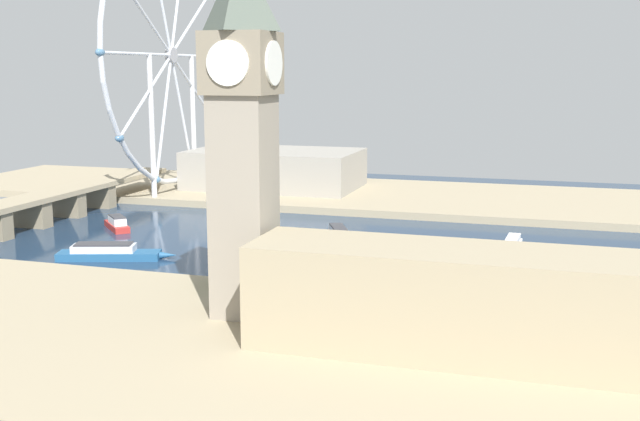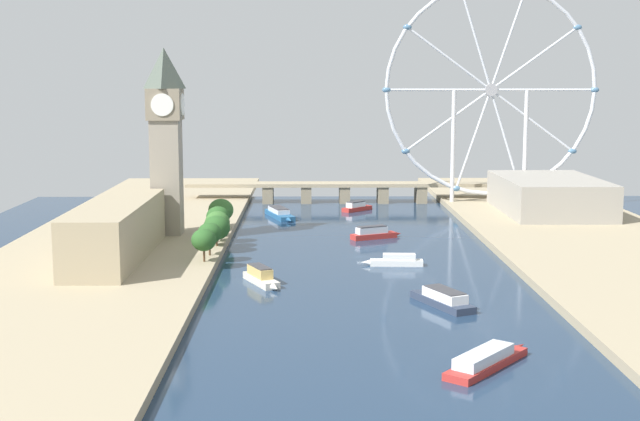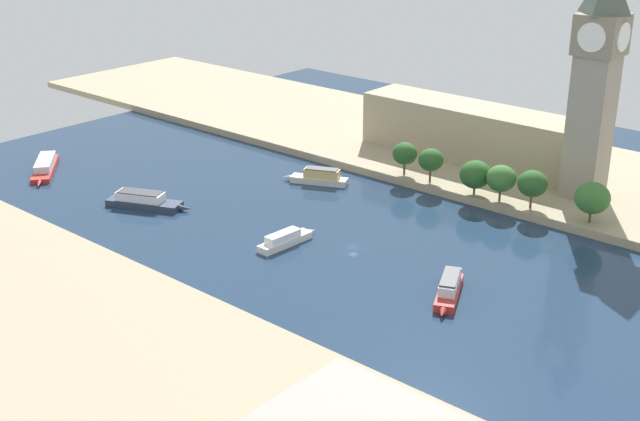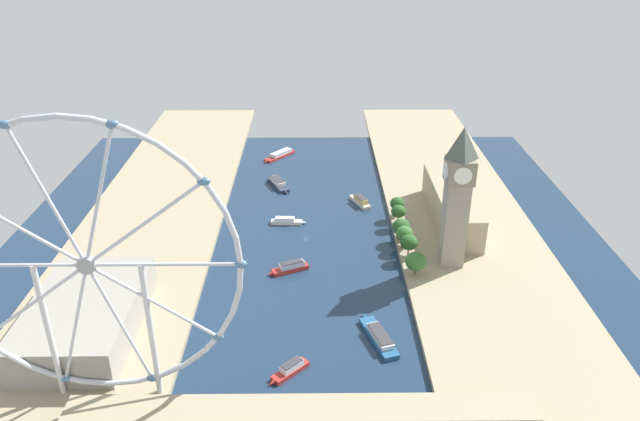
{
  "view_description": "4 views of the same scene",
  "coord_description": "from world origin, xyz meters",
  "views": [
    {
      "loc": [
        -241.13,
        -29.3,
        58.43
      ],
      "look_at": [
        12.77,
        48.59,
        9.95
      ],
      "focal_mm": 43.36,
      "sensor_mm": 36.0,
      "label": 1
    },
    {
      "loc": [
        -20.36,
        -344.3,
        69.86
      ],
      "look_at": [
        -16.21,
        -7.54,
        19.9
      ],
      "focal_mm": 49.16,
      "sensor_mm": 36.0,
      "label": 2
    },
    {
      "loc": [
        188.8,
        150.38,
        109.32
      ],
      "look_at": [
        2.86,
        -11.42,
        10.28
      ],
      "focal_mm": 47.29,
      "sensor_mm": 36.0,
      "label": 3
    },
    {
      "loc": [
        -5.55,
        332.79,
        182.83
      ],
      "look_at": [
        -8.81,
        1.77,
        18.9
      ],
      "focal_mm": 33.93,
      "sensor_mm": 36.0,
      "label": 4
    }
  ],
  "objects": [
    {
      "name": "river_bridge",
      "position": [
        0.0,
        157.92,
        8.19
      ],
      "size": [
        182.64,
        14.9,
        11.6
      ],
      "color": "tan",
      "rests_on": "ground_plane"
    },
    {
      "name": "riverbank_right",
      "position": [
        100.32,
        0.0,
        1.5
      ],
      "size": [
        90.0,
        520.0,
        3.0
      ],
      "primitive_type": "cube",
      "color": "tan",
      "rests_on": "ground_plane"
    },
    {
      "name": "tree_row_embankment",
      "position": [
        -59.42,
        16.39,
        11.31
      ],
      "size": [
        13.72,
        84.06,
        13.79
      ],
      "color": "#513823",
      "rests_on": "riverbank_left"
    },
    {
      "name": "tour_boat_5",
      "position": [
        12.57,
        -17.23,
        1.89
      ],
      "size": [
        23.63,
        5.63,
        4.6
      ],
      "rotation": [
        0.0,
        0.0,
        3.09
      ],
      "color": "white",
      "rests_on": "ground_plane"
    },
    {
      "name": "parliament_block",
      "position": [
        -93.68,
        -16.3,
        13.54
      ],
      "size": [
        22.0,
        90.97,
        21.07
      ],
      "primitive_type": "cube",
      "color": "tan",
      "rests_on": "riverbank_left"
    },
    {
      "name": "tour_boat_1",
      "position": [
        5.62,
        125.5,
        2.1
      ],
      "size": [
        18.41,
        18.19,
        5.29
      ],
      "rotation": [
        0.0,
        0.0,
        0.78
      ],
      "color": "#B22D28",
      "rests_on": "ground_plane"
    },
    {
      "name": "ferris_wheel",
      "position": [
        79.53,
        139.55,
        64.3
      ],
      "size": [
        119.6,
        3.2,
        120.49
      ],
      "color": "silver",
      "rests_on": "riverbank_right"
    },
    {
      "name": "tour_boat_4",
      "position": [
        -37.12,
        -46.76,
        2.47
      ],
      "size": [
        14.24,
        24.66,
        6.07
      ],
      "rotation": [
        0.0,
        0.0,
        5.15
      ],
      "color": "beige",
      "rests_on": "ground_plane"
    },
    {
      "name": "riverside_hall",
      "position": [
        102.74,
        98.79,
        11.89
      ],
      "size": [
        48.03,
        79.02,
        17.79
      ],
      "primitive_type": "cube",
      "color": "gray",
      "rests_on": "riverbank_right"
    },
    {
      "name": "tour_boat_6",
      "position": [
        -35.69,
        102.73,
        2.08
      ],
      "size": [
        16.91,
        36.81,
        5.11
      ],
      "rotation": [
        0.0,
        0.0,
        5.02
      ],
      "color": "#235684",
      "rests_on": "ground_plane"
    },
    {
      "name": "tour_boat_2",
      "position": [
        8.52,
        40.86,
        2.41
      ],
      "size": [
        24.08,
        14.03,
        5.8
      ],
      "rotation": [
        0.0,
        0.0,
        0.44
      ],
      "color": "#B22D28",
      "rests_on": "ground_plane"
    },
    {
      "name": "clock_tower",
      "position": [
        -82.73,
        37.19,
        45.21
      ],
      "size": [
        15.57,
        15.57,
        80.99
      ],
      "color": "gray",
      "rests_on": "riverbank_left"
    },
    {
      "name": "ground_plane",
      "position": [
        0.0,
        0.0,
        0.0
      ],
      "size": [
        370.64,
        370.64,
        0.0
      ],
      "primitive_type": "plane",
      "color": "#1E334C"
    },
    {
      "name": "riverbank_left",
      "position": [
        -100.32,
        0.0,
        1.5
      ],
      "size": [
        90.0,
        520.0,
        3.0
      ],
      "primitive_type": "cube",
      "color": "tan",
      "rests_on": "ground_plane"
    }
  ]
}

